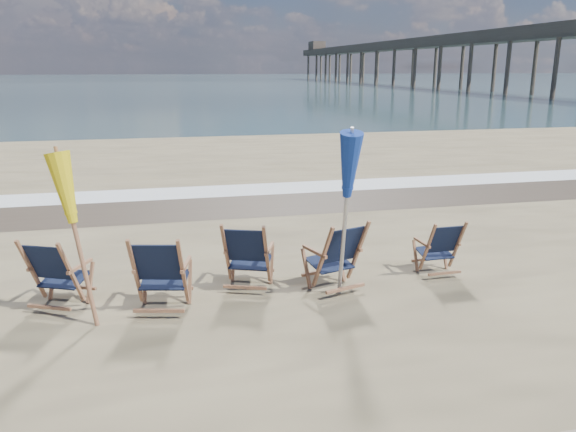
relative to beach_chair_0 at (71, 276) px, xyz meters
name	(u,v)px	position (x,y,z in m)	size (l,w,h in m)	color
ocean	(167,81)	(3.00, 126.64, -0.50)	(400.00, 400.00, 0.00)	#314C52
surf_foam	(236,190)	(3.00, 6.94, -0.50)	(200.00, 1.40, 0.01)	silver
wet_sand_strip	(245,204)	(3.00, 5.44, -0.50)	(200.00, 2.60, 0.00)	#42362A
beach_chair_0	(71,276)	(0.00, 0.00, 0.00)	(0.65, 0.73, 1.01)	black
beach_chair_1	(183,275)	(1.38, -0.36, 0.03)	(0.69, 0.77, 1.07)	black
beach_chair_2	(267,258)	(2.54, 0.14, 0.01)	(0.66, 0.74, 1.03)	black
beach_chair_3	(358,254)	(3.82, -0.02, 0.02)	(0.68, 0.76, 1.06)	black
beach_chair_4	(458,247)	(5.47, 0.17, -0.06)	(0.57, 0.64, 0.89)	black
umbrella_yellow	(74,196)	(0.17, -0.29, 1.09)	(0.30, 0.30, 2.12)	#905D40
umbrella_blue	(346,169)	(3.49, -0.35, 1.29)	(0.30, 0.30, 2.33)	#A5A5AD
fishing_pier	(432,56)	(41.00, 72.64, 4.15)	(4.40, 140.00, 9.30)	brown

